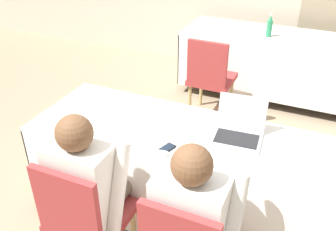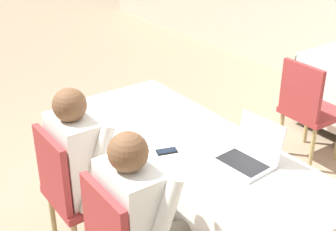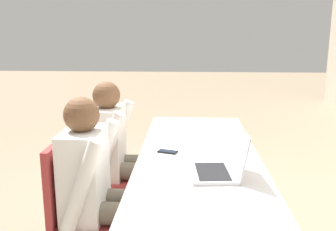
# 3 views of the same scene
# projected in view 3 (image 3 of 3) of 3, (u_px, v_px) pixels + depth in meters

# --- Properties ---
(conference_table_near) EXTENTS (2.04, 0.76, 0.75)m
(conference_table_near) POSITION_uv_depth(u_px,v_px,m) (198.00, 180.00, 2.46)
(conference_table_near) COLOR white
(conference_table_near) RESTS_ON ground_plane
(laptop) EXTENTS (0.34, 0.31, 0.25)m
(laptop) POSITION_uv_depth(u_px,v_px,m) (220.00, 167.00, 2.05)
(laptop) COLOR #B7B7BC
(laptop) RESTS_ON conference_table_near
(cell_phone) EXTENTS (0.10, 0.14, 0.01)m
(cell_phone) POSITION_uv_depth(u_px,v_px,m) (168.00, 152.00, 2.44)
(cell_phone) COLOR black
(cell_phone) RESTS_ON conference_table_near
(paper_beside_laptop) EXTENTS (0.24, 0.32, 0.00)m
(paper_beside_laptop) POSITION_uv_depth(u_px,v_px,m) (203.00, 190.00, 1.86)
(paper_beside_laptop) COLOR white
(paper_beside_laptop) RESTS_ON conference_table_near
(chair_near_left) EXTENTS (0.44, 0.44, 0.91)m
(chair_near_left) POSITION_uv_depth(u_px,v_px,m) (106.00, 169.00, 2.82)
(chair_near_left) COLOR tan
(chair_near_left) RESTS_ON ground_plane
(chair_near_right) EXTENTS (0.44, 0.44, 0.91)m
(chair_near_right) POSITION_uv_depth(u_px,v_px,m) (82.00, 209.00, 2.19)
(chair_near_right) COLOR tan
(chair_near_right) RESTS_ON ground_plane
(person_checkered_shirt) EXTENTS (0.50, 0.52, 1.17)m
(person_checkered_shirt) POSITION_uv_depth(u_px,v_px,m) (119.00, 149.00, 2.78)
(person_checkered_shirt) COLOR #665B4C
(person_checkered_shirt) RESTS_ON ground_plane
(person_white_shirt) EXTENTS (0.50, 0.52, 1.17)m
(person_white_shirt) POSITION_uv_depth(u_px,v_px,m) (98.00, 184.00, 2.15)
(person_white_shirt) COLOR #665B4C
(person_white_shirt) RESTS_ON ground_plane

